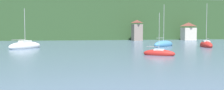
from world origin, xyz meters
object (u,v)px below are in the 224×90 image
shore_building_westcentral (188,32)px  sailboat_far_4 (25,46)px  sailboat_mid_2 (159,53)px  shore_building_west (137,31)px  sailboat_far_1 (164,44)px  sailboat_far_3 (206,45)px

shore_building_westcentral → sailboat_far_4: bearing=-149.0°
sailboat_mid_2 → shore_building_westcentral: bearing=91.6°
shore_building_west → sailboat_far_1: bearing=-93.9°
sailboat_far_1 → shore_building_westcentral: bearing=15.0°
sailboat_far_1 → shore_building_west: bearing=46.6°
sailboat_mid_2 → sailboat_far_3: (18.62, 17.21, 0.15)m
shore_building_westcentral → sailboat_far_1: bearing=-125.4°
shore_building_west → sailboat_mid_2: size_ratio=1.07×
shore_building_westcentral → sailboat_far_4: 66.69m
sailboat_mid_2 → sailboat_far_3: size_ratio=0.66×
shore_building_west → sailboat_far_4: sailboat_far_4 is taller
sailboat_mid_2 → sailboat_far_4: sailboat_far_4 is taller
sailboat_mid_2 → sailboat_far_4: 31.50m
shore_building_westcentral → sailboat_mid_2: size_ratio=0.96×
shore_building_west → sailboat_mid_2: shore_building_west is taller
shore_building_west → sailboat_far_1: (-2.25, -33.09, -3.39)m
sailboat_far_1 → sailboat_far_3: bearing=-62.9°
sailboat_far_1 → sailboat_mid_2: (-9.23, -21.27, -0.12)m
sailboat_far_1 → sailboat_far_4: bearing=142.7°
sailboat_far_3 → sailboat_far_1: bearing=82.3°
sailboat_mid_2 → sailboat_far_4: bearing=173.4°
sailboat_far_1 → sailboat_far_3: sailboat_far_3 is taller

